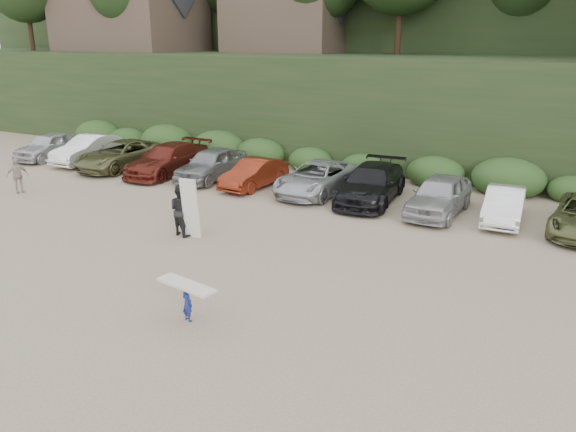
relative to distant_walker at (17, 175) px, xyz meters
The scene contains 5 objects.
ground 16.37m from the distant_walker, 13.30° to the right, with size 120.00×120.00×0.00m, color tan.
parked_cars 13.61m from the distant_walker, 27.45° to the left, with size 36.83×6.15×1.64m.
distant_walker is the anchor object (origin of this frame).
child_surfer 16.27m from the distant_walker, 23.14° to the right, with size 1.83×0.79×1.07m.
adult_surfer 10.75m from the distant_walker, ahead, with size 1.42×0.93×2.29m.
Camera 1 is at (7.61, -13.15, 7.24)m, focal length 35.00 mm.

